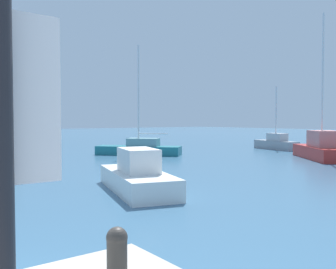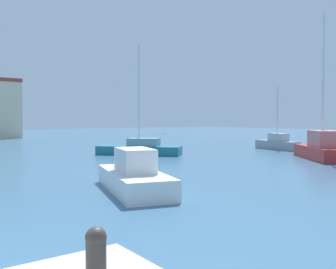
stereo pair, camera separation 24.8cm
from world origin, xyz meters
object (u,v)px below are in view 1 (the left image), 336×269
sailboat_grey_near_pier (276,143)px  sailboat_teal_mid_harbor (140,148)px  sailboat_red_inner_mooring (322,148)px  mooring_bollard (117,253)px  motorboat_white_far_right (137,177)px

sailboat_grey_near_pier → sailboat_teal_mid_harbor: bearing=166.9°
sailboat_red_inner_mooring → sailboat_grey_near_pier: 7.98m
mooring_bollard → sailboat_teal_mid_harbor: size_ratio=0.07×
sailboat_grey_near_pier → motorboat_white_far_right: sailboat_grey_near_pier is taller
mooring_bollard → sailboat_grey_near_pier: size_ratio=0.11×
sailboat_teal_mid_harbor → sailboat_grey_near_pier: bearing=-13.1°
mooring_bollard → sailboat_grey_near_pier: sailboat_grey_near_pier is taller
sailboat_teal_mid_harbor → motorboat_white_far_right: 13.75m
sailboat_teal_mid_harbor → sailboat_grey_near_pier: 12.36m
mooring_bollard → sailboat_teal_mid_harbor: 23.14m
motorboat_white_far_right → sailboat_red_inner_mooring: bearing=7.3°
mooring_bollard → sailboat_red_inner_mooring: 22.70m
sailboat_teal_mid_harbor → motorboat_white_far_right: (-7.53, -11.51, 0.03)m
sailboat_grey_near_pier → motorboat_white_far_right: size_ratio=1.05×
sailboat_teal_mid_harbor → sailboat_red_inner_mooring: (7.76, -9.54, 0.22)m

